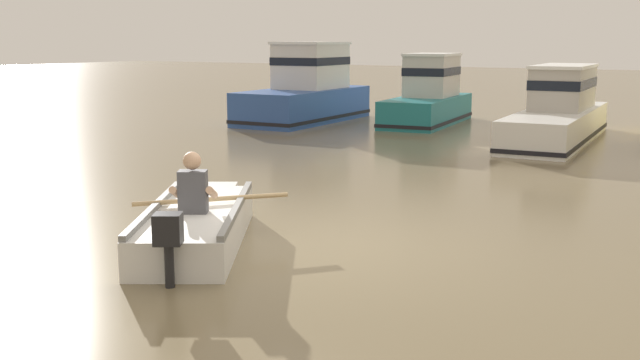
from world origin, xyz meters
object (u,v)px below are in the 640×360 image
Objects in this scene: moored_boat_teal at (429,98)px; rowboat_with_person at (197,223)px; moored_boat_blue at (306,92)px; moored_boat_white at (559,113)px.

rowboat_with_person is at bearing -79.27° from moored_boat_teal.
rowboat_with_person is 14.38m from moored_boat_blue.
moored_boat_blue is at bearing 175.09° from moored_boat_white.
moored_boat_blue reaches higher than moored_boat_white.
moored_boat_teal reaches higher than rowboat_with_person.
moored_boat_teal is at bearing 155.46° from moored_boat_white.
rowboat_with_person is at bearing -97.54° from moored_boat_white.
moored_boat_blue reaches higher than moored_boat_teal.
moored_boat_blue reaches higher than rowboat_with_person.
moored_boat_white reaches higher than rowboat_with_person.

